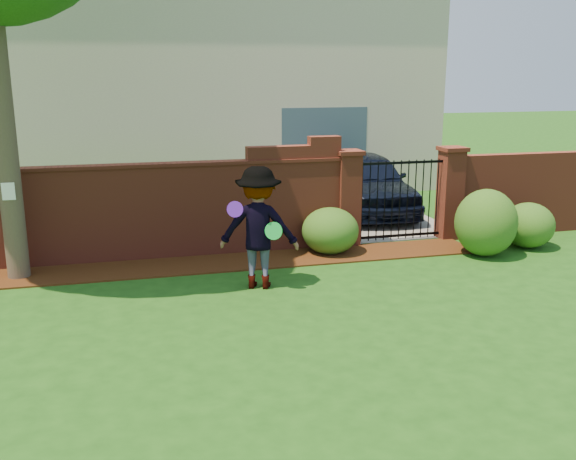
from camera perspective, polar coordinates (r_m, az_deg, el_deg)
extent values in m
cube|color=#1B4912|center=(8.48, -1.10, -9.40)|extent=(80.00, 80.00, 0.01)
cube|color=#351909|center=(11.44, -9.62, -3.19)|extent=(11.10, 1.08, 0.03)
cube|color=maroon|center=(11.85, -15.86, 1.24)|extent=(8.70, 0.25, 1.70)
cube|color=maroon|center=(12.07, 0.50, 6.83)|extent=(1.80, 0.25, 0.30)
cube|color=maroon|center=(12.21, 3.25, 7.98)|extent=(0.60, 0.25, 0.16)
cube|color=maroon|center=(11.69, -16.14, 5.45)|extent=(8.70, 0.31, 0.06)
cube|color=maroon|center=(14.51, 21.20, 3.10)|extent=(4.00, 0.25, 1.70)
cube|color=maroon|center=(12.55, 5.36, 2.65)|extent=(0.42, 0.42, 1.80)
cube|color=maroon|center=(12.40, 5.46, 6.91)|extent=(0.50, 0.50, 0.08)
cube|color=maroon|center=(13.44, 14.24, 3.04)|extent=(0.42, 0.42, 1.80)
cube|color=maroon|center=(13.30, 14.48, 7.02)|extent=(0.50, 0.50, 0.08)
cylinder|color=black|center=(12.66, 6.59, 2.49)|extent=(0.02, 0.02, 1.60)
cylinder|color=black|center=(12.72, 7.28, 2.52)|extent=(0.02, 0.02, 1.60)
cylinder|color=black|center=(12.78, 7.95, 2.55)|extent=(0.02, 0.02, 1.60)
cylinder|color=black|center=(12.84, 8.62, 2.58)|extent=(0.02, 0.02, 1.60)
cylinder|color=black|center=(12.90, 9.28, 2.61)|extent=(0.02, 0.02, 1.60)
cylinder|color=black|center=(12.97, 9.94, 2.64)|extent=(0.02, 0.02, 1.60)
cylinder|color=black|center=(13.03, 10.59, 2.67)|extent=(0.02, 0.02, 1.60)
cylinder|color=black|center=(13.10, 11.23, 2.70)|extent=(0.02, 0.02, 1.60)
cylinder|color=black|center=(13.17, 11.87, 2.73)|extent=(0.02, 0.02, 1.60)
cylinder|color=black|center=(13.24, 12.50, 2.76)|extent=(0.02, 0.02, 1.60)
cylinder|color=black|center=(13.32, 13.12, 2.78)|extent=(0.02, 0.02, 1.60)
cube|color=black|center=(13.13, 9.81, -0.48)|extent=(1.78, 0.03, 0.05)
cube|color=black|center=(12.84, 10.08, 5.92)|extent=(1.78, 0.03, 0.05)
cube|color=gray|center=(16.78, 4.25, 2.46)|extent=(3.20, 8.00, 0.01)
cube|color=beige|center=(19.77, -6.48, 12.91)|extent=(12.00, 6.00, 6.00)
cube|color=#384C5B|center=(17.58, 3.22, 6.95)|extent=(2.40, 0.12, 2.40)
imported|color=black|center=(15.43, 7.15, 4.12)|extent=(1.99, 4.41, 1.47)
cube|color=white|center=(11.09, -23.66, 3.17)|extent=(0.20, 0.01, 0.28)
ellipsoid|color=#205419|center=(12.04, 3.78, -0.06)|extent=(1.07, 1.07, 0.88)
ellipsoid|color=#205419|center=(12.38, 17.22, 0.62)|extent=(1.14, 1.14, 1.26)
ellipsoid|color=#205419|center=(13.27, 20.63, 0.40)|extent=(0.99, 0.99, 0.88)
imported|color=gray|center=(10.00, -2.69, 0.16)|extent=(1.42, 1.09, 1.94)
cylinder|color=#661FC4|center=(9.74, -4.75, 1.86)|extent=(0.25, 0.08, 0.25)
cylinder|color=green|center=(9.79, -1.29, -0.08)|extent=(0.27, 0.19, 0.28)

